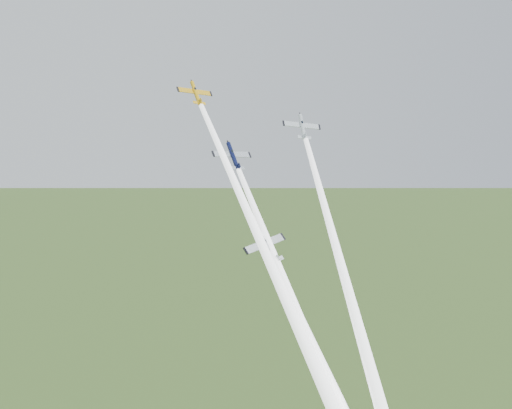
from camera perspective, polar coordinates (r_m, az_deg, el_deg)
name	(u,v)px	position (r m, az deg, el deg)	size (l,w,h in m)	color
plane_yellow	(196,93)	(122.38, -5.39, 9.85)	(7.28, 7.22, 1.14)	gold
smoke_trail_yellow	(278,281)	(101.77, 1.95, -6.82)	(2.37, 2.37, 75.36)	white
plane_navy	(233,156)	(119.34, -2.06, 4.33)	(8.01, 7.95, 1.26)	#0C1135
smoke_trail_navy	(304,329)	(103.96, 4.29, -11.00)	(2.37, 2.37, 64.82)	white
plane_silver_right	(302,127)	(123.17, 4.14, 6.92)	(7.60, 7.55, 1.19)	silver
smoke_trail_silver_right	(354,309)	(103.43, 8.67, -9.21)	(2.37, 2.37, 70.31)	white
plane_silver_low	(267,246)	(109.36, 0.97, -3.70)	(8.37, 8.31, 1.31)	#B4BDC3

